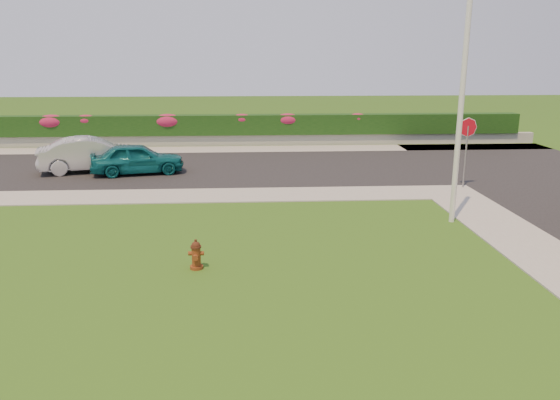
{
  "coord_description": "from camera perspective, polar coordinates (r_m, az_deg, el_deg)",
  "views": [
    {
      "loc": [
        -0.33,
        -10.04,
        4.84
      ],
      "look_at": [
        0.52,
        4.88,
        0.9
      ],
      "focal_mm": 35.0,
      "sensor_mm": 36.0,
      "label": 1
    }
  ],
  "objects": [
    {
      "name": "flower_clump_f",
      "position": [
        31.33,
        8.1,
        8.46
      ],
      "size": [
        1.12,
        0.72,
        0.56
      ],
      "primitive_type": "ellipsoid",
      "color": "#BB205E",
      "rests_on": "hedge"
    },
    {
      "name": "flower_clump_d",
      "position": [
        30.73,
        -4.01,
        8.43
      ],
      "size": [
        1.17,
        0.75,
        0.58
      ],
      "primitive_type": "ellipsoid",
      "color": "#BB205E",
      "rests_on": "hedge"
    },
    {
      "name": "flower_clump_c",
      "position": [
        31.06,
        -11.64,
        8.09
      ],
      "size": [
        1.57,
        1.01,
        0.79
      ],
      "primitive_type": "ellipsoid",
      "color": "#BB205E",
      "rests_on": "hedge"
    },
    {
      "name": "street_far",
      "position": [
        24.96,
        -14.01,
        3.19
      ],
      "size": [
        26.0,
        8.0,
        0.04
      ],
      "primitive_type": "cube",
      "color": "black",
      "rests_on": "ground"
    },
    {
      "name": "flower_clump_b",
      "position": [
        31.99,
        -19.6,
        7.86
      ],
      "size": [
        1.19,
        0.76,
        0.59
      ],
      "primitive_type": "ellipsoid",
      "color": "#BB205E",
      "rests_on": "hedge"
    },
    {
      "name": "fire_hydrant",
      "position": [
        12.98,
        -8.76,
        -5.7
      ],
      "size": [
        0.37,
        0.35,
        0.72
      ],
      "rotation": [
        0.0,
        0.0,
        -0.03
      ],
      "color": "#52230C",
      "rests_on": "ground"
    },
    {
      "name": "curb_corner",
      "position": [
        20.97,
        17.3,
        0.8
      ],
      "size": [
        2.0,
        2.0,
        0.04
      ],
      "primitive_type": "cube",
      "color": "gray",
      "rests_on": "ground"
    },
    {
      "name": "flower_clump_a",
      "position": [
        32.57,
        -22.76,
        7.56
      ],
      "size": [
        1.54,
        0.99,
        0.77
      ],
      "primitive_type": "ellipsoid",
      "color": "#BB205E",
      "rests_on": "hedge"
    },
    {
      "name": "hedge",
      "position": [
        30.87,
        -4.53,
        7.86
      ],
      "size": [
        32.0,
        0.9,
        1.1
      ],
      "primitive_type": "cube",
      "color": "black",
      "rests_on": "retaining_wall"
    },
    {
      "name": "stop_sign",
      "position": [
        21.51,
        18.98,
        6.37
      ],
      "size": [
        0.72,
        0.14,
        2.67
      ],
      "rotation": [
        0.0,
        0.0,
        -0.23
      ],
      "color": "slate",
      "rests_on": "ground"
    },
    {
      "name": "sedan_teal",
      "position": [
        23.76,
        -14.68,
        4.22
      ],
      "size": [
        4.05,
        2.29,
        1.3
      ],
      "primitive_type": "imported",
      "rotation": [
        0.0,
        0.0,
        1.78
      ],
      "color": "#0B5258",
      "rests_on": "street_far"
    },
    {
      "name": "retaining_wall",
      "position": [
        30.89,
        -4.5,
        6.27
      ],
      "size": [
        34.0,
        0.4,
        0.6
      ],
      "primitive_type": "cube",
      "color": "gray",
      "rests_on": "ground"
    },
    {
      "name": "sidewalk_far",
      "position": [
        20.45,
        -19.26,
        0.29
      ],
      "size": [
        24.0,
        2.0,
        0.04
      ],
      "primitive_type": "cube",
      "color": "gray",
      "rests_on": "ground"
    },
    {
      "name": "ground",
      "position": [
        11.16,
        -1.26,
        -10.96
      ],
      "size": [
        120.0,
        120.0,
        0.0
      ],
      "primitive_type": "plane",
      "color": "black",
      "rests_on": "ground"
    },
    {
      "name": "flower_clump_e",
      "position": [
        30.81,
        0.8,
        8.4
      ],
      "size": [
        1.38,
        0.89,
        0.69
      ],
      "primitive_type": "ellipsoid",
      "color": "#BB205E",
      "rests_on": "hedge"
    },
    {
      "name": "sedan_silver",
      "position": [
        24.89,
        -19.04,
        4.55
      ],
      "size": [
        4.71,
        2.78,
        1.47
      ],
      "primitive_type": "imported",
      "rotation": [
        0.0,
        0.0,
        1.87
      ],
      "color": "#A5A6AD",
      "rests_on": "street_far"
    },
    {
      "name": "sidewalk_beyond",
      "position": [
        29.45,
        -4.55,
        5.3
      ],
      "size": [
        34.0,
        2.0,
        0.04
      ],
      "primitive_type": "cube",
      "color": "gray",
      "rests_on": "ground"
    },
    {
      "name": "utility_pole",
      "position": [
        16.71,
        18.36,
        8.96
      ],
      "size": [
        0.16,
        0.16,
        6.73
      ],
      "primitive_type": "cylinder",
      "color": "silver",
      "rests_on": "ground"
    }
  ]
}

